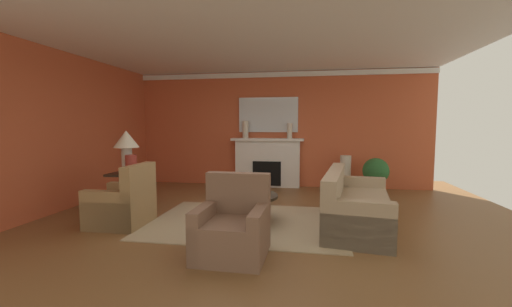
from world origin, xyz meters
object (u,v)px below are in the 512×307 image
at_px(fireplace, 267,164).
at_px(armchair_facing_fireplace, 233,230).
at_px(coffee_table, 246,202).
at_px(table_lamp, 126,143).
at_px(vase_mantel_left, 245,130).
at_px(vase_tall_corner, 345,174).
at_px(side_table, 128,189).
at_px(potted_plant, 376,174).
at_px(vase_mantel_right, 290,131).
at_px(vase_on_side_table, 131,164).
at_px(armchair_near_window, 123,205).
at_px(mantel_mirror, 268,115).
at_px(sofa, 354,207).

relative_size(fireplace, armchair_facing_fireplace, 1.89).
bearing_deg(coffee_table, table_lamp, 172.36).
xyz_separation_m(vase_mantel_left, vase_tall_corner, (2.41, -0.25, -1.01)).
xyz_separation_m(side_table, potted_plant, (4.61, 2.06, 0.09)).
height_order(table_lamp, vase_mantel_right, vase_mantel_right).
bearing_deg(side_table, armchair_facing_fireplace, -34.67).
distance_m(vase_mantel_left, potted_plant, 3.22).
bearing_deg(vase_on_side_table, coffee_table, -4.90).
height_order(armchair_near_window, vase_tall_corner, armchair_near_window).
bearing_deg(mantel_mirror, side_table, -126.94).
height_order(armchair_near_window, vase_mantel_left, vase_mantel_left).
relative_size(sofa, armchair_near_window, 2.32).
bearing_deg(mantel_mirror, armchair_facing_fireplace, -87.94).
xyz_separation_m(vase_mantel_left, potted_plant, (3.01, -0.63, -0.94)).
relative_size(armchair_near_window, table_lamp, 1.27).
xyz_separation_m(armchair_near_window, armchair_facing_fireplace, (1.95, -0.86, 0.00)).
height_order(sofa, vase_on_side_table, vase_on_side_table).
height_order(mantel_mirror, vase_on_side_table, mantel_mirror).
relative_size(vase_mantel_left, vase_on_side_table, 1.30).
bearing_deg(fireplace, table_lamp, -128.14).
distance_m(sofa, vase_mantel_left, 3.87).
distance_m(armchair_near_window, side_table, 0.83).
bearing_deg(coffee_table, vase_mantel_right, 80.81).
height_order(armchair_facing_fireplace, coffee_table, armchair_facing_fireplace).
xyz_separation_m(armchair_facing_fireplace, vase_tall_corner, (1.70, 4.04, 0.11)).
bearing_deg(vase_mantel_left, sofa, -51.96).
bearing_deg(vase_mantel_right, potted_plant, -18.12).
height_order(coffee_table, table_lamp, table_lamp).
height_order(vase_mantel_right, potted_plant, vase_mantel_right).
relative_size(fireplace, side_table, 2.57).
relative_size(side_table, table_lamp, 0.93).
bearing_deg(vase_tall_corner, mantel_mirror, 167.31).
bearing_deg(vase_on_side_table, vase_mantel_left, 62.70).
bearing_deg(vase_mantel_right, vase_mantel_left, 180.00).
relative_size(mantel_mirror, vase_mantel_right, 4.02).
distance_m(armchair_facing_fireplace, coffee_table, 1.30).
bearing_deg(vase_tall_corner, side_table, -148.72).
xyz_separation_m(mantel_mirror, coffee_table, (0.07, -3.16, -1.46)).
height_order(fireplace, side_table, fireplace).
height_order(fireplace, armchair_facing_fireplace, fireplace).
height_order(side_table, vase_tall_corner, vase_tall_corner).
distance_m(mantel_mirror, vase_mantel_left, 0.68).
height_order(table_lamp, vase_mantel_left, vase_mantel_left).
bearing_deg(armchair_near_window, sofa, 8.36).
distance_m(coffee_table, table_lamp, 2.41).
height_order(armchair_facing_fireplace, vase_mantel_right, vase_mantel_right).
bearing_deg(table_lamp, mantel_mirror, 53.06).
xyz_separation_m(vase_mantel_right, vase_on_side_table, (-2.55, -2.81, -0.54)).
height_order(sofa, potted_plant, sofa).
xyz_separation_m(armchair_facing_fireplace, vase_on_side_table, (-2.16, 1.48, 0.56)).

